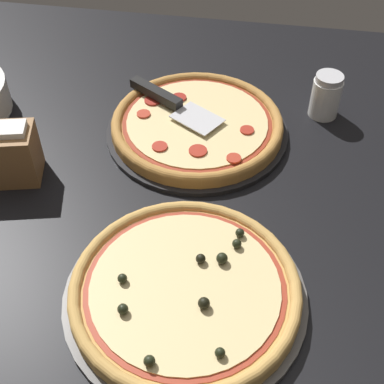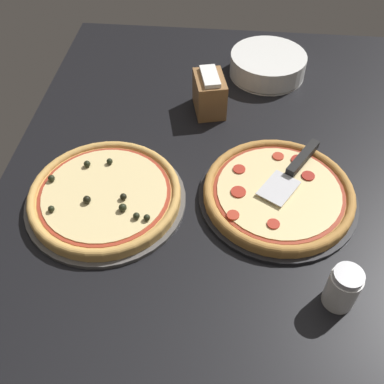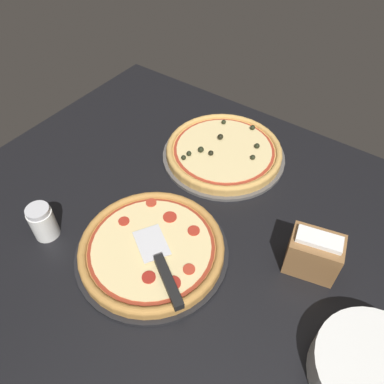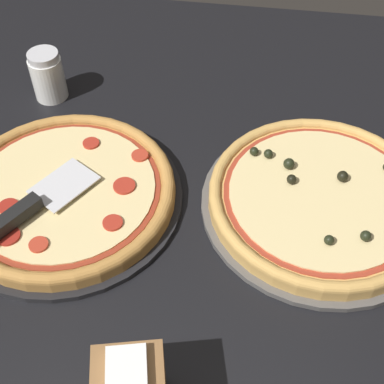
# 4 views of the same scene
# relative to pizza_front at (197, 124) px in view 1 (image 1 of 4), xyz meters

# --- Properties ---
(ground_plane) EXTENTS (1.47, 1.19, 0.04)m
(ground_plane) POSITION_rel_pizza_front_xyz_m (0.07, 0.10, -0.04)
(ground_plane) COLOR black
(pizza_pan_front) EXTENTS (0.38, 0.38, 0.01)m
(pizza_pan_front) POSITION_rel_pizza_front_xyz_m (-0.00, -0.00, -0.02)
(pizza_pan_front) COLOR black
(pizza_pan_front) RESTS_ON ground_plane
(pizza_front) EXTENTS (0.36, 0.36, 0.03)m
(pizza_front) POSITION_rel_pizza_front_xyz_m (0.00, 0.00, 0.00)
(pizza_front) COLOR #B77F3D
(pizza_front) RESTS_ON pizza_pan_front
(pizza_pan_back) EXTENTS (0.38, 0.38, 0.01)m
(pizza_pan_back) POSITION_rel_pizza_front_xyz_m (-0.05, 0.41, -0.02)
(pizza_pan_back) COLOR #565451
(pizza_pan_back) RESTS_ON ground_plane
(pizza_back) EXTENTS (0.36, 0.36, 0.04)m
(pizza_back) POSITION_rel_pizza_front_xyz_m (-0.05, 0.41, 0.00)
(pizza_back) COLOR tan
(pizza_back) RESTS_ON pizza_pan_back
(serving_spatula) EXTENTS (0.22, 0.16, 0.02)m
(serving_spatula) POSITION_rel_pizza_front_xyz_m (0.08, -0.05, 0.02)
(serving_spatula) COLOR silver
(serving_spatula) RESTS_ON pizza_front
(parmesan_shaker) EXTENTS (0.06, 0.06, 0.10)m
(parmesan_shaker) POSITION_rel_pizza_front_xyz_m (-0.26, -0.11, 0.02)
(parmesan_shaker) COLOR white
(parmesan_shaker) RESTS_ON ground_plane
(napkin_holder) EXTENTS (0.13, 0.11, 0.12)m
(napkin_holder) POSITION_rel_pizza_front_xyz_m (0.33, 0.19, 0.03)
(napkin_holder) COLOR olive
(napkin_holder) RESTS_ON ground_plane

